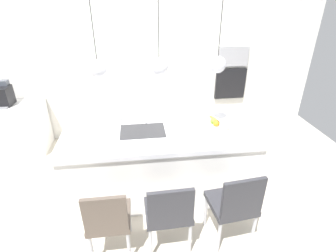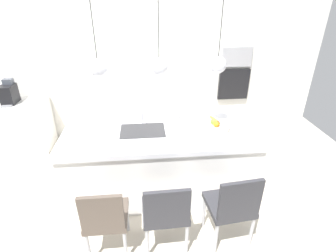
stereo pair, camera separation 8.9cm
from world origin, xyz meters
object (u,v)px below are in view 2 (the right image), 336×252
Objects in this scene: chair_middle at (166,212)px; oven at (233,84)px; fruit_bowl at (217,126)px; chair_far at (232,205)px; chair_near at (105,217)px; microwave at (237,57)px; coffee_machine at (9,94)px.

oven is at bearing 59.91° from chair_middle.
fruit_bowl is 1.03m from chair_far.
chair_middle reaches higher than chair_near.
microwave is 0.96× the size of oven.
coffee_machine is 3.83m from oven.
oven is 0.65× the size of chair_near.
fruit_bowl is 1.79m from oven.
oven is at bearing 0.00° from microwave.
chair_middle is at bearing -120.09° from microwave.
microwave reaches higher than chair_near.
coffee_machine reaches higher than chair_middle.
chair_middle is at bearing 0.12° from chair_near.
fruit_bowl is at bearing 51.64° from chair_middle.
chair_near is (1.74, -2.26, -0.52)m from coffee_machine.
chair_middle is (-1.48, -2.56, -0.95)m from microwave.
chair_far is (3.01, -2.27, -0.48)m from coffee_machine.
chair_middle is at bearing -128.36° from fruit_bowl.
chair_middle is (-1.48, -2.56, -0.45)m from oven.
coffee_machine is at bearing 143.06° from chair_far.
fruit_bowl is 0.55× the size of oven.
microwave reaches higher than fruit_bowl.
chair_near is at bearing -129.09° from microwave.
chair_near is 0.93× the size of chair_far.
oven is (0.75, 1.63, 0.00)m from fruit_bowl.
coffee_machine reaches higher than chair_near.
chair_far is at bearing -0.16° from chair_near.
coffee_machine is 0.41× the size of chair_far.
chair_middle is at bearing -120.09° from oven.
microwave is 0.62× the size of chair_middle.
coffee_machine reaches higher than fruit_bowl.
coffee_machine is at bearing -175.55° from oven.
coffee_machine is (-3.07, 1.33, 0.06)m from fruit_bowl.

